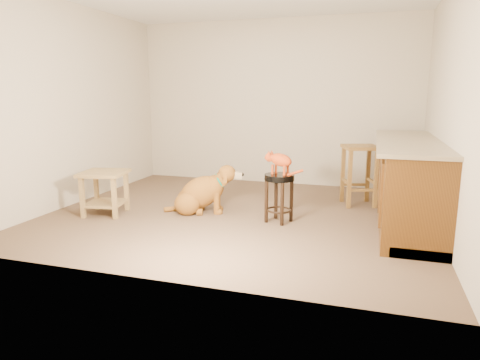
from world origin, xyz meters
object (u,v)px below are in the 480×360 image
(golden_retriever, at_px, (201,194))
(tabby_kitten, at_px, (279,160))
(side_table, at_px, (105,186))
(wood_stool, at_px, (359,174))
(padded_stool, at_px, (279,188))

(golden_retriever, height_order, tabby_kitten, tabby_kitten)
(side_table, relative_size, tabby_kitten, 1.29)
(wood_stool, height_order, tabby_kitten, tabby_kitten)
(tabby_kitten, bearing_deg, padded_stool, -5.72)
(padded_stool, relative_size, side_table, 0.92)
(golden_retriever, bearing_deg, side_table, -176.08)
(wood_stool, xyz_separation_m, golden_retriever, (-1.84, -0.96, -0.17))
(padded_stool, bearing_deg, side_table, -171.61)
(golden_retriever, bearing_deg, tabby_kitten, -23.33)
(tabby_kitten, bearing_deg, side_table, -152.37)
(padded_stool, xyz_separation_m, wood_stool, (0.84, 1.08, 0.02))
(wood_stool, bearing_deg, padded_stool, -127.95)
(side_table, bearing_deg, golden_retriever, 21.11)
(padded_stool, xyz_separation_m, tabby_kitten, (-0.01, 0.00, 0.32))
(wood_stool, relative_size, tabby_kitten, 1.70)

